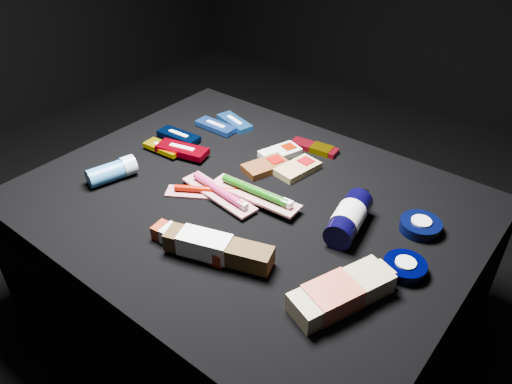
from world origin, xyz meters
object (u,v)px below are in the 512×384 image
Objects in this scene: lotion_bottle at (349,218)px; deodorant_stick at (113,171)px; toothpaste_carton_red at (186,241)px; bodywash_bottle at (340,294)px.

lotion_bottle is 1.56× the size of deodorant_stick.
lotion_bottle is at bearing 40.97° from toothpaste_carton_red.
lotion_bottle is at bearing 136.66° from bodywash_bottle.
lotion_bottle reaches higher than bodywash_bottle.
lotion_bottle reaches higher than toothpaste_carton_red.
bodywash_bottle is 1.21× the size of toothpaste_carton_red.
bodywash_bottle is at bearing 15.75° from deodorant_stick.
lotion_bottle is 1.11× the size of toothpaste_carton_red.
toothpaste_carton_red is (-0.22, -0.25, -0.01)m from lotion_bottle.
deodorant_stick is (-0.53, -0.19, -0.01)m from lotion_bottle.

